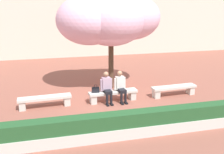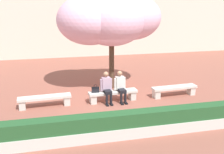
% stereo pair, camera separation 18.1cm
% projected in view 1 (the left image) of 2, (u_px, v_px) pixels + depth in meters
% --- Properties ---
extents(ground_plane, '(100.00, 100.00, 0.00)m').
position_uv_depth(ground_plane, '(113.00, 101.00, 11.00)').
color(ground_plane, '#8E5142').
extents(stone_bench_west_end, '(2.07, 0.53, 0.45)m').
position_uv_depth(stone_bench_west_end, '(45.00, 100.00, 10.27)').
color(stone_bench_west_end, beige).
rests_on(stone_bench_west_end, ground).
extents(stone_bench_near_west, '(2.07, 0.53, 0.45)m').
position_uv_depth(stone_bench_near_west, '(113.00, 94.00, 10.91)').
color(stone_bench_near_west, beige).
rests_on(stone_bench_near_west, ground).
extents(stone_bench_center, '(2.07, 0.53, 0.45)m').
position_uv_depth(stone_bench_center, '(174.00, 89.00, 11.56)').
color(stone_bench_center, beige).
rests_on(stone_bench_center, ground).
extents(person_seated_left, '(0.51, 0.70, 1.29)m').
position_uv_depth(person_seated_left, '(107.00, 86.00, 10.69)').
color(person_seated_left, black).
rests_on(person_seated_left, ground).
extents(person_seated_right, '(0.51, 0.72, 1.29)m').
position_uv_depth(person_seated_right, '(121.00, 85.00, 10.83)').
color(person_seated_right, black).
rests_on(person_seated_right, ground).
extents(handbag, '(0.30, 0.15, 0.34)m').
position_uv_depth(handbag, '(96.00, 89.00, 10.67)').
color(handbag, black).
rests_on(handbag, stone_bench_near_west).
extents(cherry_tree_main, '(4.84, 3.44, 4.42)m').
position_uv_depth(cherry_tree_main, '(108.00, 19.00, 11.90)').
color(cherry_tree_main, '#473323').
rests_on(cherry_tree_main, ground).
extents(planter_hedge_foreground, '(10.57, 0.50, 0.80)m').
position_uv_depth(planter_hedge_foreground, '(137.00, 124.00, 8.09)').
color(planter_hedge_foreground, beige).
rests_on(planter_hedge_foreground, ground).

